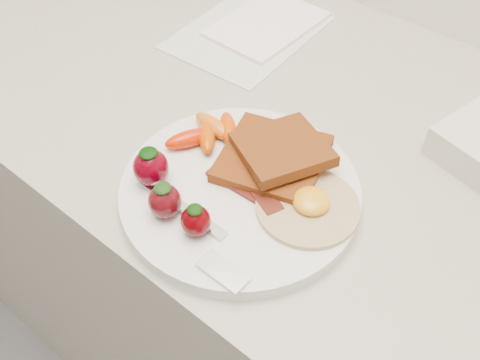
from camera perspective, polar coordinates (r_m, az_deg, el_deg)
The scene contains 11 objects.
counter at distance 1.05m, azimuth 6.70°, elevation -13.41°, with size 2.00×0.60×0.90m, color gray.
plate at distance 0.60m, azimuth 0.00°, elevation -1.22°, with size 0.27×0.27×0.02m, color white.
toast_lower at distance 0.62m, azimuth 3.52°, elevation 2.32°, with size 0.11×0.11×0.01m, color #4A1604.
toast_upper at distance 0.61m, azimuth 4.51°, elevation 3.31°, with size 0.09×0.09×0.01m, color #401B0F.
fried_egg at distance 0.58m, azimuth 7.33°, elevation -2.65°, with size 0.14×0.14×0.02m.
bacon_strips at distance 0.59m, azimuth 1.21°, elevation -0.33°, with size 0.10×0.06×0.01m.
baby_carrots at distance 0.64m, azimuth -3.36°, elevation 5.10°, with size 0.07×0.10×0.02m.
strawberries at distance 0.57m, azimuth -8.00°, elevation -0.99°, with size 0.12×0.06×0.05m.
fork at distance 0.55m, azimuth -4.45°, elevation -5.74°, with size 0.18×0.05×0.00m.
paper_sheet at distance 0.87m, azimuth 0.86°, elevation 15.48°, with size 0.18×0.24×0.00m, color silver.
notepad at distance 0.88m, azimuth 2.88°, elevation 16.28°, with size 0.12×0.18×0.01m, color white.
Camera 1 is at (0.23, 1.24, 1.36)m, focal length 40.00 mm.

